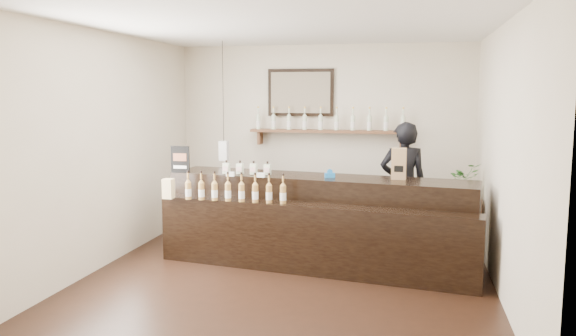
# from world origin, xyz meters

# --- Properties ---
(ground) EXTENTS (5.00, 5.00, 0.00)m
(ground) POSITION_xyz_m (0.00, 0.00, 0.00)
(ground) COLOR black
(ground) RESTS_ON ground
(room_shell) EXTENTS (5.00, 5.00, 5.00)m
(room_shell) POSITION_xyz_m (0.00, 0.00, 1.70)
(room_shell) COLOR beige
(room_shell) RESTS_ON ground
(back_wall_decor) EXTENTS (2.66, 0.96, 1.69)m
(back_wall_decor) POSITION_xyz_m (-0.16, 2.37, 1.76)
(back_wall_decor) COLOR brown
(back_wall_decor) RESTS_ON ground
(counter) EXTENTS (3.85, 1.52, 1.23)m
(counter) POSITION_xyz_m (0.22, 0.56, 0.50)
(counter) COLOR black
(counter) RESTS_ON ground
(promo_sign) EXTENTS (0.25, 0.03, 0.34)m
(promo_sign) POSITION_xyz_m (-1.55, 0.62, 1.23)
(promo_sign) COLOR black
(promo_sign) RESTS_ON counter
(paper_bag) EXTENTS (0.17, 0.14, 0.37)m
(paper_bag) POSITION_xyz_m (1.19, 0.66, 1.24)
(paper_bag) COLOR #9F7F4C
(paper_bag) RESTS_ON counter
(tape_dispenser) EXTENTS (0.13, 0.08, 0.10)m
(tape_dispenser) POSITION_xyz_m (0.38, 0.61, 1.10)
(tape_dispenser) COLOR blue
(tape_dispenser) RESTS_ON counter
(side_cabinet) EXTENTS (0.42, 0.55, 0.76)m
(side_cabinet) POSITION_xyz_m (2.00, 1.41, 0.38)
(side_cabinet) COLOR brown
(side_cabinet) RESTS_ON ground
(potted_plant) EXTENTS (0.50, 0.48, 0.42)m
(potted_plant) POSITION_xyz_m (2.00, 1.41, 0.97)
(potted_plant) COLOR #36702D
(potted_plant) RESTS_ON side_cabinet
(shopkeeper) EXTENTS (0.76, 0.56, 1.92)m
(shopkeeper) POSITION_xyz_m (1.24, 1.55, 0.96)
(shopkeeper) COLOR black
(shopkeeper) RESTS_ON ground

